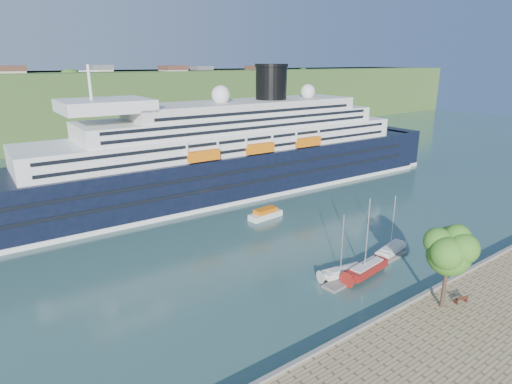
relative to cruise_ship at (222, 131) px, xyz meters
The scene contains 11 objects.
ground 53.56m from the cruise_ship, 96.78° to the right, with size 400.00×400.00×0.00m, color #315856.
far_hillside 93.77m from the cruise_ship, 93.74° to the left, with size 400.00×50.00×24.00m, color #385A24.
quay_coping 53.47m from the cruise_ship, 96.76° to the right, with size 220.00×0.50×0.30m, color slate.
cruise_ship is the anchor object (origin of this frame).
park_bench 56.46m from the cruise_ship, 92.67° to the right, with size 1.65×0.68×1.06m, color #4F2616, non-canonical shape.
promenade_tree 54.97m from the cruise_ship, 95.36° to the right, with size 6.36×6.36×10.53m, color #34691B, non-canonical shape.
floating_pontoon 44.35m from the cruise_ship, 94.14° to the right, with size 17.25×2.11×0.38m, color gray, non-canonical shape.
sailboat_white_near 43.34m from the cruise_ship, 100.17° to the right, with size 6.59×1.83×8.51m, color silver, non-canonical shape.
sailboat_red 44.26m from the cruise_ship, 96.12° to the right, with size 8.16×2.27×10.53m, color maroon, non-canonical shape.
sailboat_white_far 42.28m from the cruise_ship, 85.00° to the right, with size 6.87×1.91×8.87m, color silver, non-canonical shape.
tender_launch 21.82m from the cruise_ship, 96.38° to the right, with size 6.70×2.29×1.85m, color orange, non-canonical shape.
Camera 1 is at (-41.11, -24.43, 27.56)m, focal length 30.00 mm.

